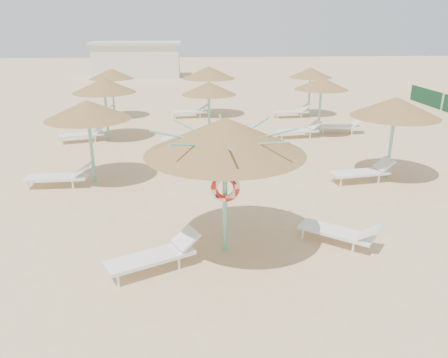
{
  "coord_description": "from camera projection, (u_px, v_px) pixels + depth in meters",
  "views": [
    {
      "loc": [
        -0.99,
        -8.92,
        4.95
      ],
      "look_at": [
        -0.21,
        1.21,
        1.3
      ],
      "focal_mm": 35.0,
      "sensor_mm": 36.0,
      "label": 1
    }
  ],
  "objects": [
    {
      "name": "main_palapa",
      "position": [
        225.0,
        136.0,
        9.16
      ],
      "size": [
        3.46,
        3.46,
        3.1
      ],
      "color": "#70C2B0",
      "rests_on": "ground"
    },
    {
      "name": "service_hut",
      "position": [
        137.0,
        59.0,
        41.98
      ],
      "size": [
        8.4,
        4.4,
        3.25
      ],
      "color": "silver",
      "rests_on": "ground"
    },
    {
      "name": "lounger_main_a",
      "position": [
        156.0,
        255.0,
        9.18
      ],
      "size": [
        2.06,
        1.42,
        0.73
      ],
      "rotation": [
        0.0,
        0.0,
        0.46
      ],
      "color": "white",
      "rests_on": "ground"
    },
    {
      "name": "palapa_field",
      "position": [
        216.0,
        87.0,
        19.14
      ],
      "size": [
        14.38,
        13.67,
        2.72
      ],
      "color": "#70C2B0",
      "rests_on": "ground"
    },
    {
      "name": "lounger_main_b",
      "position": [
        341.0,
        232.0,
        10.22
      ],
      "size": [
        1.82,
        1.59,
        0.68
      ],
      "rotation": [
        0.0,
        0.0,
        -0.66
      ],
      "color": "white",
      "rests_on": "ground"
    },
    {
      "name": "ground",
      "position": [
        237.0,
        249.0,
        10.11
      ],
      "size": [
        120.0,
        120.0,
        0.0
      ],
      "primitive_type": "plane",
      "color": "#D4B381",
      "rests_on": "ground"
    }
  ]
}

